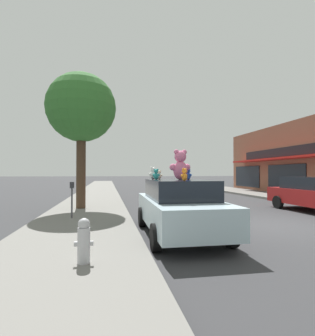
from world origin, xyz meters
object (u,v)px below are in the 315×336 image
(street_tree, at_px, (81,109))
(teddy_bear_white, at_px, (153,173))
(teddy_bear_giant, at_px, (180,165))
(parking_meter, at_px, (72,195))
(teddy_bear_blue, at_px, (188,174))
(teddy_bear_red, at_px, (188,174))
(parked_car_far_center, at_px, (315,194))
(teddy_bear_teal, at_px, (156,174))
(plush_art_car, at_px, (179,206))
(fire_hydrant, at_px, (84,240))
(teddy_bear_orange, at_px, (184,175))
(teddy_bear_cream, at_px, (159,175))

(street_tree, bearing_deg, teddy_bear_white, -60.86)
(teddy_bear_giant, height_order, parking_meter, teddy_bear_giant)
(teddy_bear_blue, bearing_deg, parking_meter, 29.48)
(teddy_bear_red, xyz_separation_m, parked_car_far_center, (6.54, 2.06, -0.87))
(teddy_bear_blue, relative_size, teddy_bear_teal, 1.01)
(plush_art_car, distance_m, teddy_bear_giant, 1.16)
(teddy_bear_red, relative_size, street_tree, 0.05)
(teddy_bear_giant, relative_size, parking_meter, 0.68)
(parked_car_far_center, height_order, street_tree, street_tree)
(teddy_bear_red, relative_size, teddy_bear_teal, 0.96)
(teddy_bear_white, bearing_deg, street_tree, -89.16)
(street_tree, bearing_deg, plush_art_car, -58.69)
(teddy_bear_giant, xyz_separation_m, teddy_bear_white, (-0.69, 0.57, -0.23))
(parked_car_far_center, bearing_deg, fire_hydrant, -150.67)
(teddy_bear_giant, height_order, fire_hydrant, teddy_bear_giant)
(teddy_bear_blue, relative_size, fire_hydrant, 0.41)
(teddy_bear_orange, bearing_deg, teddy_bear_giant, -137.25)
(plush_art_car, bearing_deg, street_tree, 122.37)
(teddy_bear_white, height_order, street_tree, street_tree)
(teddy_bear_giant, relative_size, teddy_bear_white, 2.27)
(plush_art_car, relative_size, teddy_bear_giant, 5.17)
(plush_art_car, xyz_separation_m, parked_car_far_center, (7.10, 3.04, 0.02))
(teddy_bear_cream, xyz_separation_m, teddy_bear_teal, (-0.20, -0.58, 0.02))
(teddy_bear_red, bearing_deg, street_tree, -49.79)
(teddy_bear_giant, bearing_deg, teddy_bear_orange, 73.15)
(teddy_bear_cream, xyz_separation_m, parked_car_far_center, (7.48, 2.04, -0.86))
(teddy_bear_cream, relative_size, street_tree, 0.05)
(fire_hydrant, distance_m, parking_meter, 4.95)
(teddy_bear_orange, height_order, street_tree, street_tree)
(teddy_bear_blue, relative_size, teddy_bear_cream, 1.14)
(teddy_bear_blue, relative_size, teddy_bear_red, 1.06)
(teddy_bear_orange, distance_m, parked_car_far_center, 8.37)
(teddy_bear_blue, xyz_separation_m, street_tree, (-3.51, 4.94, 2.97))
(teddy_bear_blue, relative_size, teddy_bear_white, 0.85)
(teddy_bear_blue, relative_size, street_tree, 0.05)
(teddy_bear_blue, xyz_separation_m, fire_hydrant, (-2.74, -2.55, -1.16))
(street_tree, bearing_deg, teddy_bear_cream, -56.47)
(teddy_bear_giant, bearing_deg, fire_hydrant, 38.35)
(teddy_bear_red, height_order, teddy_bear_teal, teddy_bear_teal)
(plush_art_car, distance_m, teddy_bear_white, 1.30)
(plush_art_car, distance_m, teddy_bear_teal, 1.14)
(teddy_bear_orange, height_order, teddy_bear_red, teddy_bear_orange)
(teddy_bear_teal, distance_m, street_tree, 6.19)
(teddy_bear_orange, xyz_separation_m, street_tree, (-3.00, 6.23, 2.98))
(parked_car_far_center, relative_size, fire_hydrant, 5.67)
(teddy_bear_white, distance_m, fire_hydrant, 3.63)
(teddy_bear_red, height_order, street_tree, street_tree)
(parking_meter, bearing_deg, plush_art_car, -38.59)
(street_tree, xyz_separation_m, fire_hydrant, (0.77, -7.49, -4.13))
(teddy_bear_teal, bearing_deg, plush_art_car, 171.81)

